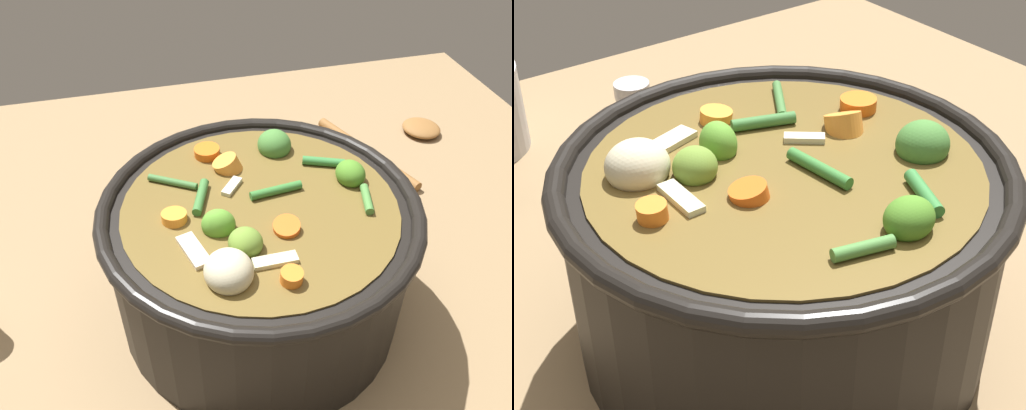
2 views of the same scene
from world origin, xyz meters
The scene contains 3 objects.
ground_plane centered at (0.00, 0.00, 0.00)m, with size 1.10×1.10×0.00m, color #8C704C.
cooking_pot centered at (0.00, 0.00, 0.08)m, with size 0.32×0.32×0.17m.
wooden_spoon centered at (-0.30, -0.26, 0.01)m, with size 0.20×0.21×0.02m.
Camera 1 is at (0.10, 0.38, 0.48)m, focal length 37.60 mm.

